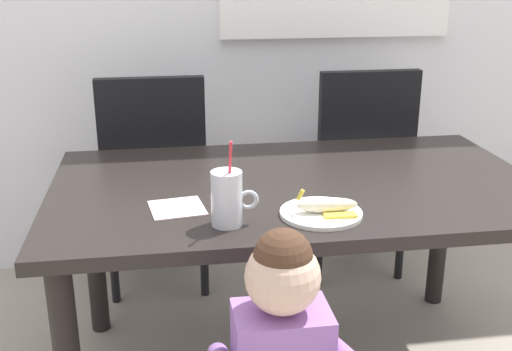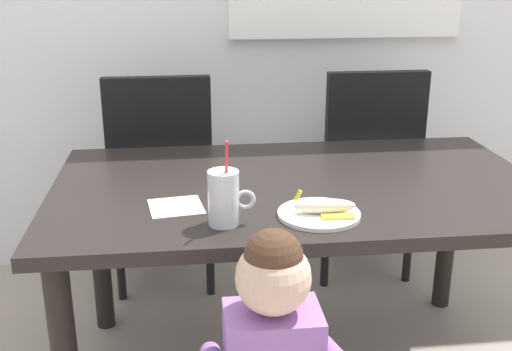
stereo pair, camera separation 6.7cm
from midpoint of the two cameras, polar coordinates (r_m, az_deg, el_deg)
dining_table at (r=2.02m, az=2.75°, el=-2.91°), size 1.55×0.91×0.71m
dining_chair_left at (r=2.65m, az=-9.98°, el=0.36°), size 0.44×0.44×0.96m
dining_chair_right at (r=2.79m, az=8.59°, el=1.36°), size 0.44×0.44×0.96m
milk_cup at (r=1.65m, az=-3.81°, el=-2.38°), size 0.13×0.09×0.25m
snack_plate at (r=1.74m, az=4.87°, el=-3.47°), size 0.23×0.23×0.01m
peeled_banana at (r=1.72m, az=5.50°, el=-2.77°), size 0.17×0.11×0.07m
paper_napkin at (r=1.79m, az=-8.31°, el=-2.97°), size 0.17×0.17×0.00m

